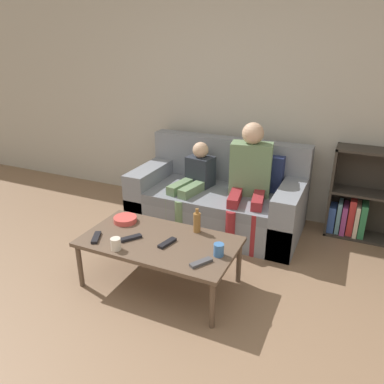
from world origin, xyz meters
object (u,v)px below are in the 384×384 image
at_px(tv_remote_0, 96,237).
at_px(bottle, 197,222).
at_px(cup_far, 219,250).
at_px(person_adult, 250,174).
at_px(tv_remote_1, 167,243).
at_px(coffee_table, 159,244).
at_px(bookshelf, 366,201).
at_px(tv_remote_2, 131,238).
at_px(snack_bowl, 125,219).
at_px(cup_near, 116,244).
at_px(couch, 219,199).
at_px(person_child, 193,181).
at_px(tv_remote_3, 201,263).

distance_m(tv_remote_0, bottle, 0.79).
distance_m(cup_far, bottle, 0.39).
distance_m(person_adult, tv_remote_1, 1.18).
bearing_deg(coffee_table, cup_far, -1.73).
relative_size(bookshelf, coffee_table, 0.75).
bearing_deg(tv_remote_2, snack_bowl, 167.82).
bearing_deg(bookshelf, tv_remote_1, -130.78).
distance_m(bookshelf, bottle, 1.79).
bearing_deg(coffee_table, bookshelf, 46.95).
height_order(cup_near, cup_far, cup_far).
relative_size(person_adult, tv_remote_0, 6.46).
height_order(person_adult, tv_remote_0, person_adult).
xyz_separation_m(bookshelf, cup_near, (-1.66, -1.79, 0.07)).
relative_size(cup_near, tv_remote_1, 0.52).
bearing_deg(couch, tv_remote_2, -101.50).
height_order(coffee_table, snack_bowl, snack_bowl).
bearing_deg(person_child, tv_remote_2, -80.21).
height_order(bookshelf, person_child, bookshelf).
height_order(couch, tv_remote_3, couch).
height_order(couch, coffee_table, couch).
bearing_deg(bookshelf, person_child, -162.83).
relative_size(bookshelf, cup_far, 9.63).
relative_size(tv_remote_3, snack_bowl, 0.87).
distance_m(cup_near, tv_remote_0, 0.25).
bearing_deg(couch, cup_near, -100.72).
distance_m(cup_far, tv_remote_1, 0.41).
distance_m(couch, cup_near, 1.46).
relative_size(person_adult, tv_remote_3, 6.58).
height_order(tv_remote_0, snack_bowl, snack_bowl).
bearing_deg(couch, cup_far, -69.39).
relative_size(couch, coffee_table, 1.43).
xyz_separation_m(coffee_table, tv_remote_0, (-0.45, -0.18, 0.04)).
bearing_deg(person_child, bottle, -52.61).
xyz_separation_m(coffee_table, person_adult, (0.38, 1.09, 0.28)).
height_order(tv_remote_1, tv_remote_3, same).
relative_size(couch, tv_remote_1, 9.69).
height_order(tv_remote_1, tv_remote_2, same).
distance_m(person_child, tv_remote_3, 1.35).
xyz_separation_m(bookshelf, person_child, (-1.63, -0.50, 0.13)).
bearing_deg(person_adult, cup_far, -94.10).
xyz_separation_m(bookshelf, tv_remote_0, (-1.89, -1.72, 0.04)).
relative_size(person_adult, bottle, 5.54).
distance_m(couch, person_child, 0.35).
relative_size(tv_remote_0, snack_bowl, 0.89).
height_order(coffee_table, tv_remote_3, tv_remote_3).
bearing_deg(bottle, tv_remote_1, -114.24).
height_order(cup_near, bottle, bottle).
bearing_deg(tv_remote_2, tv_remote_0, -121.01).
xyz_separation_m(coffee_table, tv_remote_3, (0.42, -0.17, 0.04)).
bearing_deg(bottle, bookshelf, 46.47).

